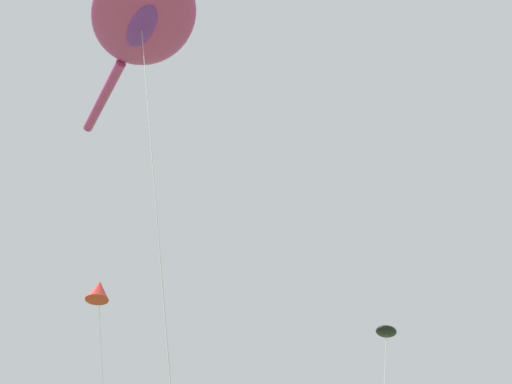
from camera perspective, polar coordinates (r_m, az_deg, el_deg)
big_show_kite at (r=21.84m, az=-13.12°, el=18.70°), size 6.06×12.21×19.53m
small_kite_stunt_black at (r=16.82m, az=14.86°, el=-15.48°), size 4.88×1.00×6.97m
small_kite_diamond_red at (r=28.10m, az=-17.79°, el=-10.85°), size 4.82×1.81×12.60m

